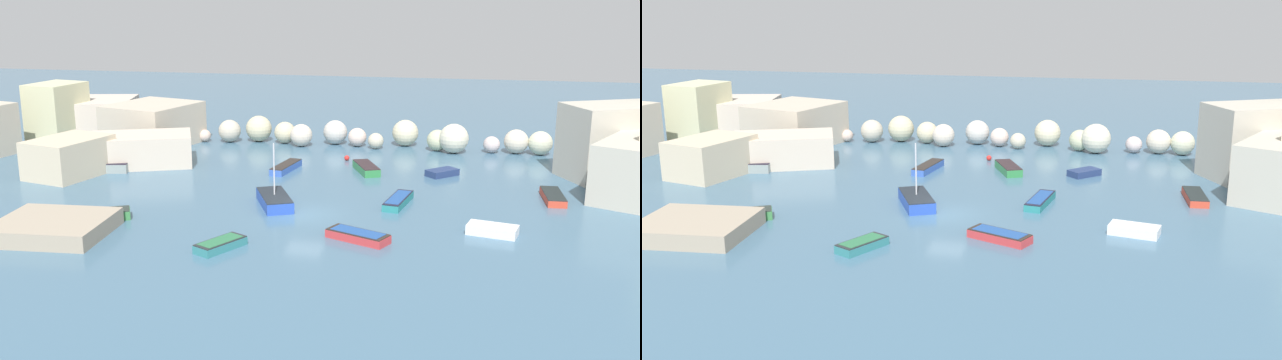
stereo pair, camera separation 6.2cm
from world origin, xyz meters
The scene contains 16 objects.
cove_water centered at (0.00, 0.00, 0.00)m, with size 160.00×160.00×0.00m, color #436983.
cliff_headland_left centered at (-24.76, 16.54, 2.03)m, with size 26.26×23.92×5.77m.
rock_breakwater centered at (0.40, 22.38, 1.14)m, with size 38.76×4.98×2.72m.
stone_dock centered at (-14.23, -7.10, 0.52)m, with size 6.58×5.92×1.04m, color tan.
channel_buoy centered at (0.26, 16.38, 0.23)m, with size 0.46×0.46×0.46m, color red.
moored_boat_0 centered at (-3.34, -7.52, 0.29)m, with size 2.65×3.41×0.56m.
moored_boat_1 centered at (-17.95, 10.20, 0.62)m, with size 2.50×5.13×1.67m.
moored_boat_2 centered at (5.98, 3.60, 0.29)m, with size 1.89×4.43×0.56m.
moored_boat_3 centered at (-4.13, 11.71, 0.29)m, with size 1.82×4.52×0.58m.
moored_boat_4 centered at (-2.48, 1.63, 0.42)m, with size 3.65×4.97×4.48m.
moored_boat_5 centered at (-12.98, -3.70, 0.32)m, with size 4.14×3.00×0.65m.
moored_boat_6 centered at (4.30, -4.44, 0.30)m, with size 4.12×2.88×0.57m.
moored_boat_7 centered at (8.73, 12.50, 0.26)m, with size 2.80×2.76×0.53m.
moored_boat_8 centered at (16.79, 6.82, 0.27)m, with size 1.53×4.10×0.55m.
moored_boat_9 centered at (12.29, -1.77, 0.30)m, with size 3.29×2.16×0.61m.
moored_boat_10 centered at (2.51, 12.53, 0.33)m, with size 2.79×4.19×0.67m.
Camera 1 is at (10.17, -45.75, 14.69)m, focal length 40.95 mm.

